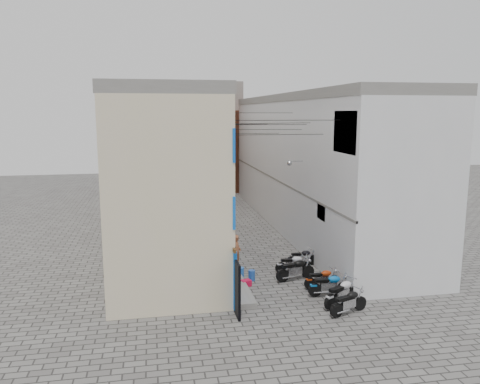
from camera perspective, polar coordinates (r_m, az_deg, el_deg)
ground at (r=19.83m, az=6.78°, el=-13.64°), size 90.00×90.00×0.00m
plinth at (r=31.50m, az=-3.93°, el=-4.49°), size 0.90×26.00×0.25m
building_left at (r=30.48m, az=-9.50°, el=3.28°), size 5.10×27.00×9.00m
building_right at (r=32.30m, az=8.52°, el=3.68°), size 5.94×26.00×9.00m
building_far_brick_left at (r=45.57m, az=-6.19°, el=6.08°), size 6.00×6.00×10.00m
building_far_brick_right at (r=48.26m, az=-0.41°, el=5.15°), size 5.00×6.00×8.00m
building_far_concrete at (r=51.69m, az=-4.51°, el=7.09°), size 8.00×5.00×11.00m
far_shopfront at (r=43.42m, az=-3.17°, el=0.90°), size 2.00×0.30×2.40m
overhead_wires at (r=25.61m, az=1.93°, el=8.11°), size 5.80×13.02×1.32m
motorcycle_a at (r=19.30m, az=13.13°, el=-12.80°), size 1.93×1.19×1.07m
motorcycle_b at (r=20.00m, az=12.35°, el=-11.74°), size 2.13×1.57×1.20m
motorcycle_c at (r=20.86m, az=10.86°, el=-10.93°), size 1.92×0.70×1.09m
motorcycle_d at (r=21.69m, az=10.01°, el=-10.23°), size 1.76×0.67×1.00m
motorcycle_e at (r=22.46m, az=6.78°, el=-9.22°), size 2.09×1.05×1.16m
motorcycle_f at (r=23.41m, az=6.48°, el=-8.59°), size 1.80×0.68×1.02m
motorcycle_g at (r=24.54m, az=7.63°, el=-7.81°), size 1.70×0.59×0.98m
person_a at (r=22.84m, az=-0.42°, el=-7.37°), size 0.59×0.74×1.77m
person_b at (r=24.09m, az=-2.56°, el=-6.54°), size 0.96×1.03×1.70m
water_jug_near at (r=22.39m, az=1.44°, el=-10.12°), size 0.39×0.39×0.49m
water_jug_far at (r=22.84m, az=0.11°, el=-9.74°), size 0.38×0.38×0.46m
red_crate at (r=21.74m, az=0.73°, el=-11.03°), size 0.52×0.45×0.28m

